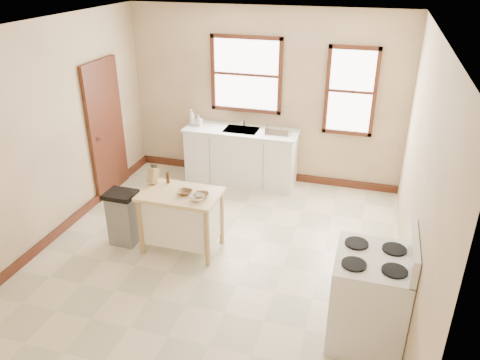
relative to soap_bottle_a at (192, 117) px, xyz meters
name	(u,v)px	position (x,y,z in m)	size (l,w,h in m)	color
floor	(215,256)	(1.15, -2.19, -1.05)	(5.00, 5.00, 0.00)	beige
ceiling	(209,28)	(1.15, -2.19, 1.75)	(5.00, 5.00, 0.00)	white
wall_back	(264,97)	(1.15, 0.31, 0.35)	(4.50, 0.04, 2.80)	beige
wall_left	(46,135)	(-1.10, -2.19, 0.35)	(0.04, 5.00, 2.80)	beige
wall_right	(419,179)	(3.40, -2.19, 0.35)	(0.04, 5.00, 2.80)	beige
window_main	(246,75)	(0.85, 0.29, 0.70)	(1.17, 0.06, 1.22)	#3D2210
window_side	(351,92)	(2.50, 0.29, 0.55)	(0.77, 0.06, 1.37)	#3D2210
door_left	(106,129)	(-1.06, -0.89, 0.00)	(0.06, 0.90, 2.10)	#3D2210
baseboard_back	(262,173)	(1.15, 0.28, -0.99)	(4.50, 0.04, 0.12)	#3D2210
baseboard_left	(65,226)	(-1.07, -2.19, -0.99)	(0.04, 5.00, 0.12)	#3D2210
sink_counter	(241,156)	(0.85, 0.01, -0.59)	(1.86, 0.62, 0.92)	white
faucet	(244,120)	(0.85, 0.19, -0.02)	(0.03, 0.03, 0.22)	silver
soap_bottle_a	(192,117)	(0.00, 0.00, 0.00)	(0.10, 0.10, 0.26)	#B2B2B2
soap_bottle_b	(199,120)	(0.13, -0.01, -0.04)	(0.08, 0.08, 0.18)	#B2B2B2
dish_rack	(278,131)	(1.46, 0.00, -0.08)	(0.40, 0.30, 0.10)	silver
kitchen_island	(182,221)	(0.69, -2.14, -0.65)	(0.99, 0.63, 0.81)	tan
knife_block	(153,176)	(0.25, -1.99, -0.14)	(0.10, 0.10, 0.20)	#DFA975
pepper_grinder	(168,178)	(0.43, -1.92, -0.17)	(0.04, 0.04, 0.15)	#3D2410
bowl_a	(185,192)	(0.76, -2.15, -0.22)	(0.18, 0.18, 0.04)	brown
bowl_b	(202,195)	(0.98, -2.16, -0.22)	(0.18, 0.18, 0.04)	brown
bowl_c	(197,198)	(0.96, -2.25, -0.21)	(0.18, 0.18, 0.06)	white
trash_bin	(123,218)	(-0.10, -2.23, -0.68)	(0.38, 0.32, 0.74)	gray
gas_stove	(370,287)	(3.04, -3.07, -0.44)	(0.76, 0.77, 1.22)	white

